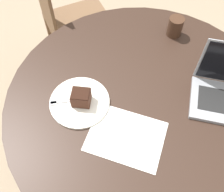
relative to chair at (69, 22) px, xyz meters
name	(u,v)px	position (x,y,z in m)	size (l,w,h in m)	color
ground_plane	(133,157)	(-0.80, 0.33, -0.51)	(12.00, 12.00, 0.00)	gray
dining_table	(141,114)	(-0.80, 0.33, 0.10)	(1.23, 1.23, 0.74)	black
chair	(69,22)	(0.00, 0.00, 0.00)	(0.57, 0.57, 1.01)	brown
paper_document	(126,136)	(-0.85, 0.52, 0.23)	(0.36, 0.31, 0.00)	white
plate	(80,102)	(-0.59, 0.51, 0.24)	(0.26, 0.26, 0.01)	silver
cake_slice	(81,97)	(-0.60, 0.51, 0.28)	(0.10, 0.10, 0.07)	#472619
fork	(66,101)	(-0.55, 0.55, 0.24)	(0.13, 0.14, 0.00)	silver
coffee_glass	(175,27)	(-0.70, -0.10, 0.28)	(0.08, 0.08, 0.10)	#3D2619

